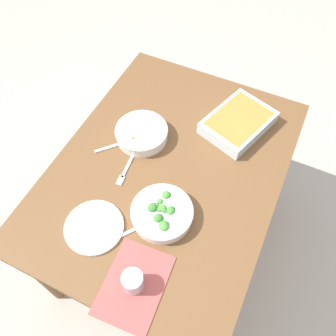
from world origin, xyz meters
TOP-DOWN VIEW (x-y plane):
  - ground_plane at (0.00, 0.00)m, footprint 6.00×6.00m
  - dining_table at (0.00, 0.00)m, footprint 1.20×0.90m
  - placemat at (0.48, 0.10)m, footprint 0.29×0.22m
  - stew_bowl at (-0.10, -0.17)m, footprint 0.23×0.23m
  - broccoli_bowl at (0.21, 0.07)m, footprint 0.23×0.23m
  - baking_dish at (-0.33, 0.19)m, footprint 0.35×0.30m
  - drink_cup at (0.48, 0.10)m, footprint 0.07×0.07m
  - side_plate at (0.36, -0.13)m, footprint 0.22×0.22m
  - spoon_by_stew at (-0.02, -0.24)m, footprint 0.14×0.13m
  - spoon_by_broccoli at (0.30, 0.00)m, footprint 0.15×0.12m
  - fork_on_table at (0.09, -0.15)m, footprint 0.18×0.04m

SIDE VIEW (x-z plane):
  - ground_plane at x=0.00m, z-range 0.00..0.00m
  - dining_table at x=0.00m, z-range 0.28..1.02m
  - placemat at x=0.48m, z-range 0.74..0.74m
  - fork_on_table at x=0.09m, z-range 0.74..0.75m
  - spoon_by_stew at x=-0.02m, z-range 0.74..0.75m
  - spoon_by_broccoli at x=0.30m, z-range 0.74..0.75m
  - side_plate at x=0.36m, z-range 0.74..0.75m
  - broccoli_bowl at x=0.21m, z-range 0.74..0.80m
  - stew_bowl at x=-0.10m, z-range 0.74..0.80m
  - baking_dish at x=-0.33m, z-range 0.74..0.80m
  - drink_cup at x=0.48m, z-range 0.74..0.82m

